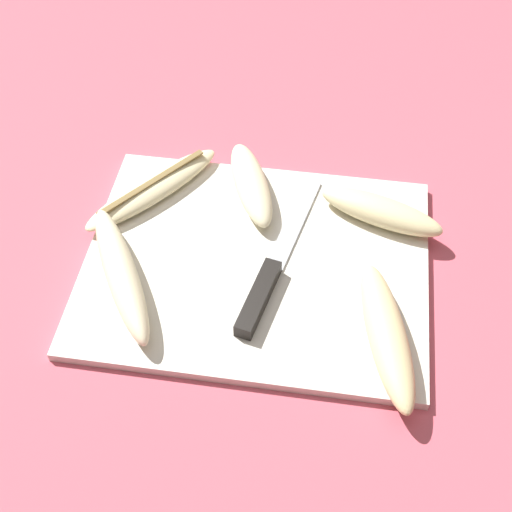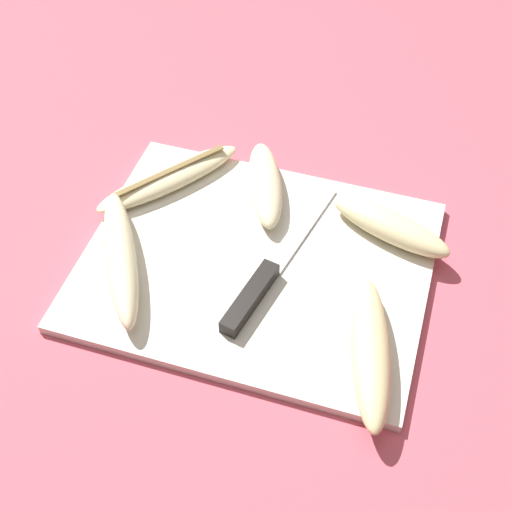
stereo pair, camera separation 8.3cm
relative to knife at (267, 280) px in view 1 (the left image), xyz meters
name	(u,v)px [view 1 (the left image)]	position (x,y,z in m)	size (l,w,h in m)	color
ground_plane	(256,268)	(-0.02, 0.03, -0.02)	(4.00, 4.00, 0.00)	#C65160
cutting_board	(256,265)	(-0.02, 0.03, -0.01)	(0.40, 0.32, 0.01)	silver
knife	(267,280)	(0.00, 0.00, 0.00)	(0.07, 0.26, 0.02)	black
banana_bright_far	(121,273)	(-0.16, -0.02, 0.01)	(0.13, 0.20, 0.04)	beige
banana_soft_right	(381,211)	(0.12, 0.12, 0.01)	(0.16, 0.09, 0.03)	beige
banana_cream_curved	(153,189)	(-0.16, 0.12, 0.00)	(0.16, 0.19, 0.02)	beige
banana_pale_long	(251,184)	(-0.04, 0.14, 0.01)	(0.09, 0.16, 0.03)	beige
banana_ripe_center	(387,335)	(0.14, -0.06, 0.01)	(0.09, 0.19, 0.03)	beige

